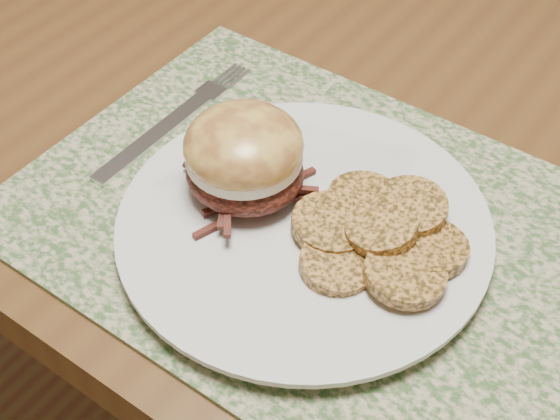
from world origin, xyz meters
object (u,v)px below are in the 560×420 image
object	(u,v)px
dining_table	(497,147)
pork_sandwich	(244,156)
fork	(176,120)
dinner_plate	(304,227)

from	to	relation	value
dining_table	pork_sandwich	xyz separation A→B (m)	(-0.10, -0.27, 0.13)
fork	dinner_plate	bearing A→B (deg)	-15.26
pork_sandwich	dining_table	bearing A→B (deg)	79.57
dinner_plate	fork	xyz separation A→B (m)	(-0.16, 0.04, -0.01)
pork_sandwich	dinner_plate	bearing A→B (deg)	9.43
dining_table	pork_sandwich	world-z (taller)	pork_sandwich
dinner_plate	fork	world-z (taller)	dinner_plate
fork	pork_sandwich	bearing A→B (deg)	-21.79
dining_table	fork	bearing A→B (deg)	-133.10
dining_table	dinner_plate	xyz separation A→B (m)	(-0.05, -0.27, 0.09)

